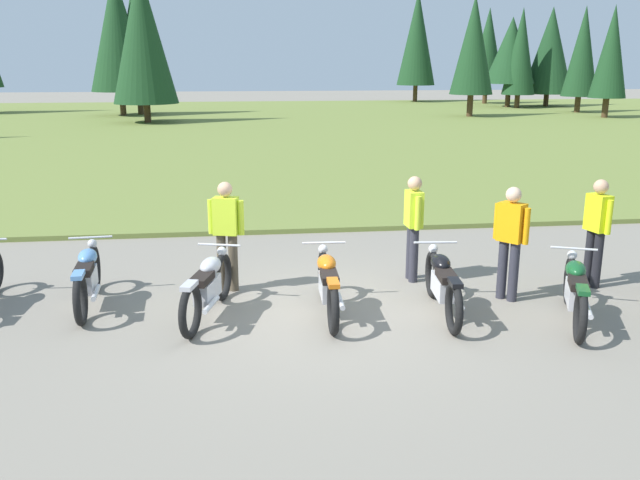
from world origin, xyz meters
The scene contains 12 objects.
ground_plane centered at (0.00, 0.00, 0.00)m, with size 140.00×140.00×0.00m, color gray.
grass_moorland centered at (0.00, 26.48, 0.05)m, with size 80.00×44.00×0.10m, color olive.
forest_treeline centered at (3.27, 34.80, 4.55)m, with size 43.54×30.58×8.98m.
motorcycle_sky_blue centered at (-3.29, 0.72, 0.44)m, with size 0.62×2.10×0.88m.
motorcycle_silver centered at (-1.59, 0.09, 0.44)m, with size 0.79×2.05×0.88m.
motorcycle_orange centered at (0.04, 0.00, 0.44)m, with size 0.62×2.10×0.88m.
motorcycle_black centered at (1.60, -0.17, 0.44)m, with size 0.62×2.10×0.88m.
motorcycle_british_green centered at (3.25, -0.68, 0.44)m, with size 0.95×1.99×0.88m.
rider_checking_bike centered at (4.25, 0.71, 0.95)m, with size 0.29×0.54×1.67m.
rider_with_back_turned centered at (1.56, 1.32, 0.95)m, with size 0.23×0.55×1.67m.
rider_in_hivis_vest centered at (-1.34, 1.18, 0.95)m, with size 0.53×0.31×1.67m.
rider_near_row_end centered at (2.71, 0.28, 0.95)m, with size 0.40×0.45×1.67m.
Camera 1 is at (-1.12, -8.62, 3.39)m, focal length 37.74 mm.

